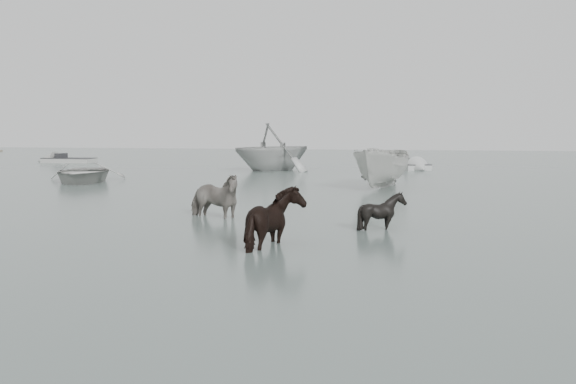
# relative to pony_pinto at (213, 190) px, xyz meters

# --- Properties ---
(ground) EXTENTS (140.00, 140.00, 0.00)m
(ground) POSITION_rel_pony_pinto_xyz_m (2.38, -2.82, -0.85)
(ground) COLOR #55655D
(ground) RESTS_ON ground
(pony_pinto) EXTENTS (2.19, 1.49, 1.69)m
(pony_pinto) POSITION_rel_pony_pinto_xyz_m (0.00, 0.00, 0.00)
(pony_pinto) COLOR black
(pony_pinto) RESTS_ON ground
(pony_dark) EXTENTS (1.85, 2.02, 1.72)m
(pony_dark) POSITION_rel_pony_pinto_xyz_m (2.96, -4.15, 0.01)
(pony_dark) COLOR black
(pony_dark) RESTS_ON ground
(pony_black) EXTENTS (1.29, 1.20, 1.22)m
(pony_black) POSITION_rel_pony_pinto_xyz_m (5.09, -1.15, -0.24)
(pony_black) COLOR black
(pony_black) RESTS_ON ground
(rowboat_lead) EXTENTS (5.51, 6.41, 1.12)m
(rowboat_lead) POSITION_rel_pony_pinto_xyz_m (-10.92, 11.18, -0.29)
(rowboat_lead) COLOR #B3B3AE
(rowboat_lead) RESTS_ON ground
(rowboat_trail) EXTENTS (7.78, 7.97, 3.19)m
(rowboat_trail) POSITION_rel_pony_pinto_xyz_m (-3.75, 22.22, 0.75)
(rowboat_trail) COLOR #AEB1AE
(rowboat_trail) RESTS_ON ground
(boat_small) EXTENTS (2.96, 5.44, 1.99)m
(boat_small) POSITION_rel_pony_pinto_xyz_m (4.17, 11.18, 0.15)
(boat_small) COLOR beige
(boat_small) RESTS_ON ground
(skiff_outer) EXTENTS (5.76, 1.62, 0.75)m
(skiff_outer) POSITION_rel_pony_pinto_xyz_m (-22.20, 28.27, -0.47)
(skiff_outer) COLOR #A8A8A3
(skiff_outer) RESTS_ON ground
(skiff_mid) EXTENTS (3.23, 5.14, 0.75)m
(skiff_mid) POSITION_rel_pony_pinto_xyz_m (4.94, 25.67, -0.47)
(skiff_mid) COLOR #A9ACA9
(skiff_mid) RESTS_ON ground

